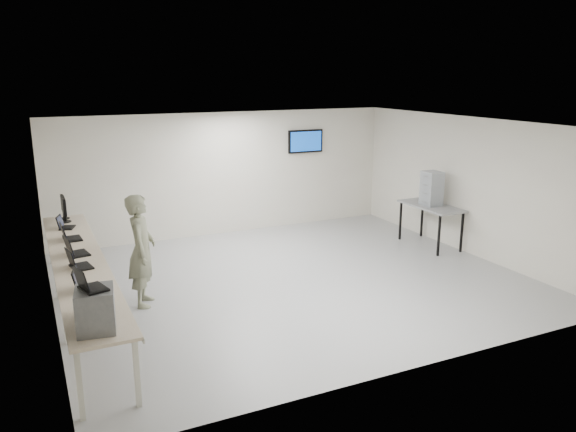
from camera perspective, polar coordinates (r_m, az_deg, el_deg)
name	(u,v)px	position (r m, az deg, el deg)	size (l,w,h in m)	color
room	(293,203)	(9.90, 0.53, 1.30)	(8.01, 7.01, 2.81)	#959695
workbench	(80,265)	(9.09, -20.40, -4.65)	(0.76, 6.00, 0.90)	tan
equipment_box	(95,310)	(6.54, -18.97, -8.99)	(0.40, 0.46, 0.48)	slate
laptop_on_box	(88,284)	(6.42, -19.65, -6.54)	(0.35, 0.38, 0.26)	black
laptop_0	(94,308)	(7.02, -19.15, -8.81)	(0.32, 0.39, 0.30)	black
laptop_1	(84,284)	(7.80, -20.06, -6.54)	(0.39, 0.43, 0.30)	black
laptop_2	(77,263)	(8.69, -20.66, -4.50)	(0.37, 0.41, 0.29)	black
laptop_3	(74,250)	(9.32, -20.89, -3.26)	(0.38, 0.43, 0.30)	black
laptop_4	(69,236)	(10.19, -21.40, -1.86)	(0.34, 0.40, 0.30)	black
laptop_5	(64,225)	(10.97, -21.79, -0.85)	(0.35, 0.38, 0.25)	black
monitor_near	(64,207)	(11.38, -21.80, 0.84)	(0.22, 0.49, 0.48)	black
monitor_far	(63,205)	(11.65, -21.89, 1.02)	(0.20, 0.45, 0.45)	black
soldier	(142,250)	(9.21, -14.64, -3.41)	(0.66, 0.44, 1.82)	gray
side_table	(431,208)	(12.41, 14.34, 0.75)	(0.70, 1.50, 0.90)	gray
storage_bins	(432,188)	(12.30, 14.39, 2.73)	(0.35, 0.39, 0.73)	#9CA3AB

